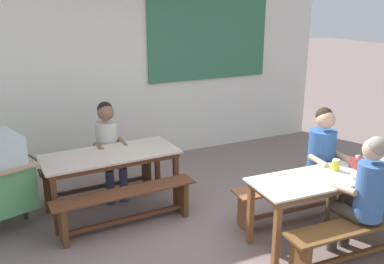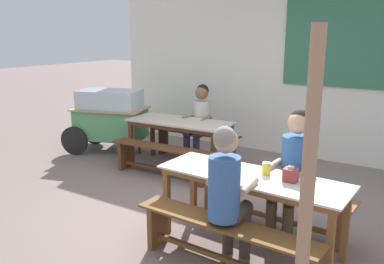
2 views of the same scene
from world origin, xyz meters
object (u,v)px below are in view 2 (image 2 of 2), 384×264
Objects in this scene: bench_far_front at (162,157)px; person_right_near_table at (294,166)px; food_cart at (110,116)px; tissue_box at (291,175)px; dining_table_near at (251,183)px; bench_near_back at (271,201)px; person_center_facing at (200,118)px; wooden_support_post at (307,192)px; person_near_front at (227,188)px; dining_table_far at (180,126)px; bench_far_back at (196,142)px; bench_near_front at (224,239)px; condiment_jar at (266,169)px.

bench_far_front is 2.40m from person_right_near_table.
tissue_box is (3.91, -1.72, 0.17)m from food_cart.
dining_table_near is 1.40× the size of person_right_near_table.
bench_near_back is 1.39× the size of person_center_facing.
bench_near_back is 3.78m from food_cart.
bench_near_back is at bearing 126.22° from tissue_box.
person_right_near_table is (0.25, -0.08, 0.47)m from bench_near_back.
wooden_support_post is (0.43, -0.98, 0.26)m from tissue_box.
person_near_front is at bearing -40.15° from bench_far_front.
bench_far_back is at bearing 92.32° from dining_table_far.
person_near_front reaches higher than bench_far_back.
bench_far_front is (-1.96, 1.18, -0.38)m from dining_table_near.
bench_far_back is 0.88× the size of bench_near_front.
person_right_near_table is at bearing -38.23° from person_center_facing.
food_cart is 11.52× the size of tissue_box.
dining_table_near is 0.52m from person_right_near_table.
tissue_box is at bearing -35.11° from dining_table_far.
condiment_jar is at bearing -37.39° from dining_table_far.
bench_far_front is (0.04, -1.03, 0.00)m from bench_far_back.
person_center_facing is 8.57× the size of tissue_box.
bench_far_front is at bearing -94.72° from person_center_facing.
person_center_facing is at bearing 85.28° from bench_far_front.
tissue_box is (0.37, 0.04, 0.14)m from dining_table_near.
person_near_front reaches higher than condiment_jar.
person_near_front is 0.62× the size of wooden_support_post.
person_right_near_table is at bearing -19.09° from food_cart.
bench_far_back and bench_near_front have the same top height.
dining_table_far is 1.06× the size of bench_far_back.
dining_table_far is 2.61m from dining_table_near.
food_cart is at bearing 155.52° from condiment_jar.
bench_near_front is at bearing -82.94° from person_near_front.
condiment_jar reaches higher than bench_far_back.
wooden_support_post is at bearing -66.03° from tissue_box.
person_center_facing is at bearing 125.04° from bench_near_front.
bench_far_back is 2.93m from person_right_near_table.
wooden_support_post is at bearing -26.98° from bench_near_front.
person_near_front is 1.02m from wooden_support_post.
tissue_box reaches higher than bench_far_front.
bench_near_front is at bearing -92.67° from dining_table_near.
wooden_support_post reaches higher than bench_far_front.
person_near_front reaches higher than tissue_box.
person_right_near_table is (0.31, 0.88, 0.01)m from person_near_front.
person_right_near_table is (0.28, 0.43, 0.10)m from dining_table_near.
bench_far_back is 3.26m from tissue_box.
wooden_support_post is (2.69, -3.07, 0.35)m from person_center_facing.
person_center_facing is at bearing 137.09° from tissue_box.
bench_far_front is 2.09m from bench_near_back.
dining_table_far reaches higher than bench_far_front.
person_center_facing is 3.08m from tissue_box.
person_near_front is at bearing -32.16° from food_cart.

